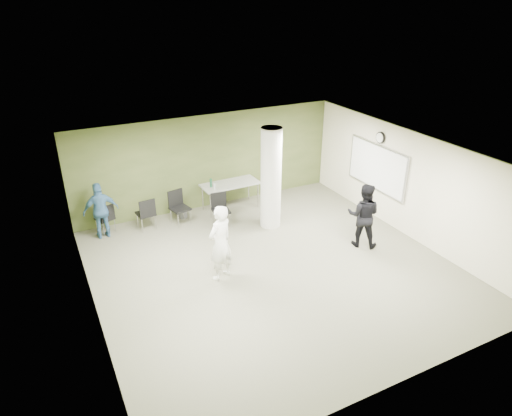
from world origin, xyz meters
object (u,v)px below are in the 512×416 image
folding_table (230,185)px  man_black (363,215)px  woman_white (220,243)px  man_blue (101,211)px  chair_back_left (106,217)px

folding_table → man_black: (2.13, -3.50, 0.08)m
woman_white → man_blue: (-2.04, 3.17, -0.13)m
chair_back_left → man_black: 6.76m
chair_back_left → woman_white: (1.92, -3.35, 0.41)m
man_black → man_blue: size_ratio=1.10×
woman_white → man_black: bearing=152.6°
chair_back_left → woman_white: 3.88m
folding_table → man_black: bearing=-60.4°
folding_table → woman_white: size_ratio=0.96×
folding_table → man_blue: 3.70m
folding_table → chair_back_left: (-3.58, 0.09, -0.28)m
chair_back_left → man_black: man_black is taller
folding_table → chair_back_left: size_ratio=2.06×
man_black → folding_table: bearing=-15.6°
woman_white → chair_back_left: bearing=-83.9°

